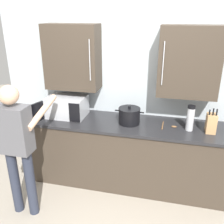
% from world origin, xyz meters
% --- Properties ---
extents(back_wall_tiled, '(3.62, 0.44, 2.88)m').
position_xyz_m(back_wall_tiled, '(0.00, 1.15, 1.50)').
color(back_wall_tiled, '#B2BCC1').
rests_on(back_wall_tiled, ground_plane).
extents(counter_unit, '(2.65, 0.67, 0.90)m').
position_xyz_m(counter_unit, '(0.00, 0.83, 0.45)').
color(counter_unit, '#3D3328').
rests_on(counter_unit, ground_plane).
extents(microwave_oven, '(0.64, 0.73, 0.27)m').
position_xyz_m(microwave_oven, '(-0.83, 0.86, 1.03)').
color(microwave_oven, '#B7BABF').
rests_on(microwave_oven, counter_unit).
extents(stock_pot, '(0.37, 0.28, 0.23)m').
position_xyz_m(stock_pot, '(0.06, 0.82, 1.00)').
color(stock_pot, black).
rests_on(stock_pot, counter_unit).
extents(knife_block, '(0.11, 0.15, 0.31)m').
position_xyz_m(knife_block, '(1.04, 0.80, 1.01)').
color(knife_block, tan).
rests_on(knife_block, counter_unit).
extents(thermos_flask, '(0.09, 0.09, 0.31)m').
position_xyz_m(thermos_flask, '(0.80, 0.79, 1.06)').
color(thermos_flask, '#B7BABF').
rests_on(thermos_flask, counter_unit).
extents(wooden_spoon, '(0.18, 0.22, 0.02)m').
position_xyz_m(wooden_spoon, '(0.56, 0.83, 0.91)').
color(wooden_spoon, brown).
rests_on(wooden_spoon, counter_unit).
extents(person_figure, '(0.48, 0.66, 1.56)m').
position_xyz_m(person_figure, '(-1.01, -0.00, 0.93)').
color(person_figure, '#282D3D').
rests_on(person_figure, ground_plane).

